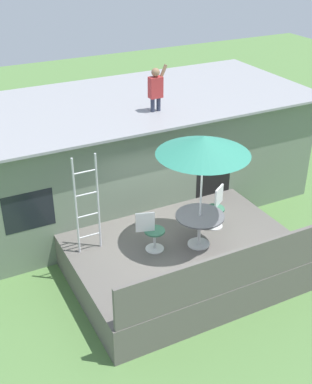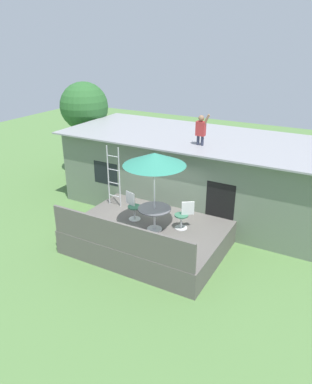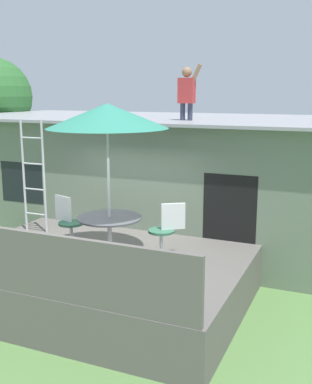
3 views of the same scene
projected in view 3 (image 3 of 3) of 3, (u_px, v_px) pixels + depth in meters
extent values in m
plane|color=#567F42|center=(102.00, 299.00, 8.16)|extent=(40.00, 40.00, 0.00)
cube|color=slate|center=(177.00, 181.00, 11.09)|extent=(10.00, 4.00, 2.88)
cube|color=#99999E|center=(177.00, 118.00, 10.78)|extent=(10.50, 4.50, 0.06)
cube|color=black|center=(22.00, 182.00, 10.40)|extent=(1.10, 0.03, 0.90)
cube|color=black|center=(229.00, 228.00, 8.69)|extent=(1.00, 0.03, 2.00)
cube|color=#605B56|center=(102.00, 277.00, 8.07)|extent=(4.83, 3.64, 0.80)
cube|color=#605B56|center=(34.00, 264.00, 6.31)|extent=(4.73, 0.08, 0.90)
cylinder|color=silver|center=(110.00, 260.00, 7.71)|extent=(0.48, 0.48, 0.03)
cylinder|color=silver|center=(110.00, 239.00, 7.63)|extent=(0.07, 0.07, 0.71)
cylinder|color=#4C4C51|center=(109.00, 218.00, 7.56)|extent=(1.04, 1.04, 0.03)
cylinder|color=silver|center=(109.00, 189.00, 7.46)|extent=(0.04, 0.04, 2.40)
cone|color=#338C72|center=(107.00, 116.00, 7.22)|extent=(1.90, 1.90, 0.38)
cylinder|color=silver|center=(24.00, 176.00, 9.22)|extent=(0.04, 0.04, 2.20)
cylinder|color=silver|center=(44.00, 177.00, 9.04)|extent=(0.04, 0.04, 2.20)
cylinder|color=silver|center=(36.00, 214.00, 9.29)|extent=(0.48, 0.03, 0.03)
cylinder|color=silver|center=(34.00, 189.00, 9.18)|extent=(0.48, 0.03, 0.03)
cylinder|color=silver|center=(33.00, 164.00, 9.08)|extent=(0.48, 0.03, 0.03)
cylinder|color=silver|center=(32.00, 138.00, 8.97)|extent=(0.48, 0.03, 0.03)
cylinder|color=#33384C|center=(183.00, 112.00, 9.55)|extent=(0.10, 0.10, 0.34)
cylinder|color=#33384C|center=(190.00, 112.00, 9.49)|extent=(0.10, 0.10, 0.34)
cube|color=#B73333|center=(187.00, 91.00, 9.44)|extent=(0.32, 0.20, 0.50)
sphere|color=#997051|center=(187.00, 72.00, 9.36)|extent=(0.20, 0.20, 0.20)
cylinder|color=#997051|center=(195.00, 75.00, 9.30)|extent=(0.26, 0.08, 0.44)
cylinder|color=silver|center=(72.00, 248.00, 8.32)|extent=(0.40, 0.40, 0.02)
cylinder|color=silver|center=(71.00, 236.00, 8.28)|extent=(0.06, 0.06, 0.44)
cylinder|color=#33664C|center=(71.00, 223.00, 8.23)|extent=(0.44, 0.44, 0.04)
cube|color=silver|center=(63.00, 208.00, 8.31)|extent=(0.39, 0.16, 0.44)
cylinder|color=silver|center=(161.00, 257.00, 7.86)|extent=(0.40, 0.40, 0.02)
cylinder|color=silver|center=(161.00, 244.00, 7.82)|extent=(0.06, 0.06, 0.44)
cylinder|color=#33664C|center=(161.00, 231.00, 7.77)|extent=(0.44, 0.44, 0.04)
cube|color=silver|center=(173.00, 216.00, 7.76)|extent=(0.35, 0.26, 0.44)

